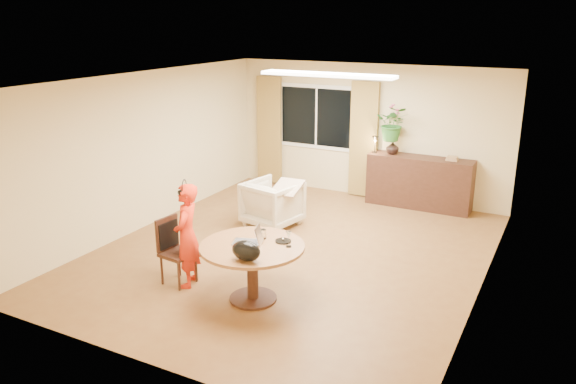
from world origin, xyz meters
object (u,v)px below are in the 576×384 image
at_px(child, 187,235).
at_px(sideboard, 419,182).
at_px(dining_chair, 178,252).
at_px(armchair, 273,203).
at_px(dining_table, 252,257).

relative_size(child, sideboard, 0.73).
bearing_deg(dining_chair, armchair, 96.54).
relative_size(dining_table, armchair, 1.52).
bearing_deg(armchair, dining_table, 125.14).
xyz_separation_m(child, armchair, (-0.10, 2.49, -0.31)).
bearing_deg(child, armchair, 162.56).
distance_m(armchair, sideboard, 2.88).
xyz_separation_m(dining_table, dining_chair, (-1.12, -0.05, -0.13)).
relative_size(dining_chair, child, 0.64).
bearing_deg(dining_chair, sideboard, 74.01).
relative_size(armchair, sideboard, 0.44).
relative_size(dining_chair, armchair, 1.05).
bearing_deg(armchair, sideboard, -121.54).
bearing_deg(sideboard, dining_chair, -113.56).
xyz_separation_m(dining_chair, armchair, (0.05, 2.52, -0.06)).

